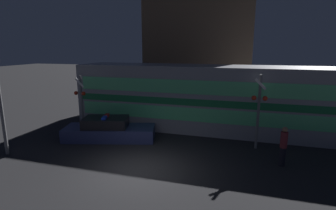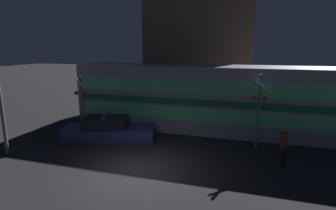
% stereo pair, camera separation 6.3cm
% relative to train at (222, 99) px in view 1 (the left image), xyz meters
% --- Properties ---
extents(ground_plane, '(120.00, 120.00, 0.00)m').
position_rel_train_xyz_m(ground_plane, '(-2.82, -6.65, -1.99)').
color(ground_plane, black).
extents(train, '(18.15, 3.08, 3.98)m').
position_rel_train_xyz_m(train, '(0.00, 0.00, 0.00)').
color(train, gray).
rests_on(train, ground_plane).
extents(police_car, '(5.25, 2.97, 1.37)m').
position_rel_train_xyz_m(police_car, '(-5.87, -3.41, -1.48)').
color(police_car, navy).
rests_on(police_car, ground_plane).
extents(pedestrian, '(0.30, 0.30, 1.77)m').
position_rel_train_xyz_m(pedestrian, '(3.05, -4.32, -1.08)').
color(pedestrian, black).
rests_on(pedestrian, ground_plane).
extents(crossing_signal_near, '(0.75, 0.32, 3.78)m').
position_rel_train_xyz_m(crossing_signal_near, '(2.02, -2.55, 0.14)').
color(crossing_signal_near, slate).
rests_on(crossing_signal_near, ground_plane).
extents(crossing_signal_far, '(0.75, 0.32, 3.43)m').
position_rel_train_xyz_m(crossing_signal_far, '(-8.07, -2.63, -0.04)').
color(crossing_signal_far, slate).
rests_on(crossing_signal_far, ground_plane).
extents(building_left, '(9.19, 6.17, 9.20)m').
position_rel_train_xyz_m(building_left, '(-2.87, 8.85, 2.61)').
color(building_left, brown).
rests_on(building_left, ground_plane).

